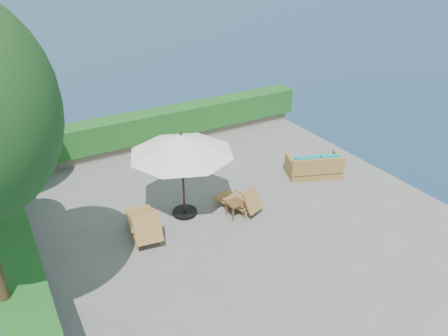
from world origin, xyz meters
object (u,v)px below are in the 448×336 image
patio_umbrella (181,145)px  lounge_left (144,223)px  side_table (235,204)px  lounge_right (240,200)px  wicker_loveseat (314,167)px

patio_umbrella → lounge_left: patio_umbrella is taller
side_table → lounge_right: bearing=31.7°
patio_umbrella → lounge_left: bearing=-162.4°
lounge_right → side_table: lounge_right is taller
lounge_right → wicker_loveseat: bearing=-11.6°
lounge_left → lounge_right: lounge_left is taller
side_table → wicker_loveseat: size_ratio=0.24×
side_table → lounge_left: bearing=171.9°
patio_umbrella → wicker_loveseat: 5.12m
patio_umbrella → lounge_right: size_ratio=1.94×
lounge_left → lounge_right: bearing=4.7°
lounge_left → wicker_loveseat: (6.16, 0.36, -0.07)m
side_table → patio_umbrella: bearing=146.3°
lounge_left → wicker_loveseat: bearing=12.0°
lounge_left → lounge_right: (2.88, -0.20, -0.07)m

